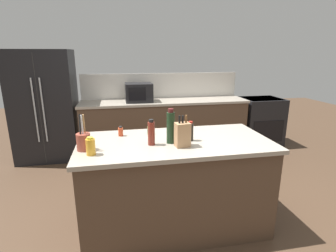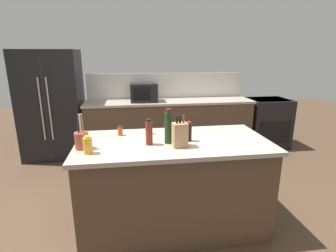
{
  "view_description": "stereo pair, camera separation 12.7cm",
  "coord_description": "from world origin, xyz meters",
  "px_view_note": "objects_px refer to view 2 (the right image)",
  "views": [
    {
      "loc": [
        -0.53,
        -2.36,
        1.76
      ],
      "look_at": [
        0.0,
        0.35,
        0.99
      ],
      "focal_mm": 28.0,
      "sensor_mm": 36.0,
      "label": 1
    },
    {
      "loc": [
        -0.4,
        -2.38,
        1.76
      ],
      "look_at": [
        0.0,
        0.35,
        0.99
      ],
      "focal_mm": 28.0,
      "sensor_mm": 36.0,
      "label": 2
    }
  ],
  "objects_px": {
    "microwave": "(144,92)",
    "honey_jar": "(88,145)",
    "wine_bottle": "(169,127)",
    "spice_jar_paprika": "(120,131)",
    "utensil_crock": "(82,140)",
    "spice_jar_oregano": "(149,130)",
    "knife_block": "(180,135)",
    "range_oven": "(267,122)",
    "vinegar_bottle": "(149,133)",
    "refrigerator": "(52,105)",
    "soy_sauce_bottle": "(189,132)"
  },
  "relations": [
    {
      "from": "refrigerator",
      "to": "spice_jar_paprika",
      "type": "relative_size",
      "value": 17.82
    },
    {
      "from": "spice_jar_paprika",
      "to": "utensil_crock",
      "type": "bearing_deg",
      "value": -132.68
    },
    {
      "from": "vinegar_bottle",
      "to": "soy_sauce_bottle",
      "type": "relative_size",
      "value": 1.26
    },
    {
      "from": "spice_jar_oregano",
      "to": "soy_sauce_bottle",
      "type": "height_order",
      "value": "soy_sauce_bottle"
    },
    {
      "from": "microwave",
      "to": "utensil_crock",
      "type": "xyz_separation_m",
      "value": [
        -0.68,
        -2.3,
        -0.08
      ]
    },
    {
      "from": "range_oven",
      "to": "honey_jar",
      "type": "height_order",
      "value": "honey_jar"
    },
    {
      "from": "utensil_crock",
      "to": "vinegar_bottle",
      "type": "xyz_separation_m",
      "value": [
        0.6,
        0.02,
        0.03
      ]
    },
    {
      "from": "soy_sauce_bottle",
      "to": "spice_jar_paprika",
      "type": "height_order",
      "value": "soy_sauce_bottle"
    },
    {
      "from": "refrigerator",
      "to": "honey_jar",
      "type": "distance_m",
      "value": 2.66
    },
    {
      "from": "wine_bottle",
      "to": "vinegar_bottle",
      "type": "bearing_deg",
      "value": -174.07
    },
    {
      "from": "knife_block",
      "to": "vinegar_bottle",
      "type": "bearing_deg",
      "value": 153.94
    },
    {
      "from": "microwave",
      "to": "wine_bottle",
      "type": "xyz_separation_m",
      "value": [
        0.1,
        -2.26,
        -0.0
      ]
    },
    {
      "from": "refrigerator",
      "to": "wine_bottle",
      "type": "bearing_deg",
      "value": -54.27
    },
    {
      "from": "spice_jar_oregano",
      "to": "honey_jar",
      "type": "xyz_separation_m",
      "value": [
        -0.55,
        -0.48,
        0.03
      ]
    },
    {
      "from": "soy_sauce_bottle",
      "to": "knife_block",
      "type": "bearing_deg",
      "value": -128.49
    },
    {
      "from": "vinegar_bottle",
      "to": "utensil_crock",
      "type": "bearing_deg",
      "value": -177.83
    },
    {
      "from": "honey_jar",
      "to": "spice_jar_paprika",
      "type": "xyz_separation_m",
      "value": [
        0.25,
        0.48,
        -0.03
      ]
    },
    {
      "from": "spice_jar_paprika",
      "to": "wine_bottle",
      "type": "bearing_deg",
      "value": -33.94
    },
    {
      "from": "microwave",
      "to": "soy_sauce_bottle",
      "type": "xyz_separation_m",
      "value": [
        0.3,
        -2.23,
        -0.07
      ]
    },
    {
      "from": "range_oven",
      "to": "wine_bottle",
      "type": "relative_size",
      "value": 2.79
    },
    {
      "from": "microwave",
      "to": "honey_jar",
      "type": "xyz_separation_m",
      "value": [
        -0.61,
        -2.43,
        -0.09
      ]
    },
    {
      "from": "microwave",
      "to": "honey_jar",
      "type": "bearing_deg",
      "value": -104.08
    },
    {
      "from": "refrigerator",
      "to": "spice_jar_paprika",
      "type": "xyz_separation_m",
      "value": [
        1.2,
        -2.0,
        0.08
      ]
    },
    {
      "from": "range_oven",
      "to": "knife_block",
      "type": "distance_m",
      "value": 3.27
    },
    {
      "from": "utensil_crock",
      "to": "spice_jar_oregano",
      "type": "height_order",
      "value": "utensil_crock"
    },
    {
      "from": "range_oven",
      "to": "soy_sauce_bottle",
      "type": "relative_size",
      "value": 4.79
    },
    {
      "from": "range_oven",
      "to": "spice_jar_oregano",
      "type": "relative_size",
      "value": 9.68
    },
    {
      "from": "knife_block",
      "to": "utensil_crock",
      "type": "distance_m",
      "value": 0.87
    },
    {
      "from": "wine_bottle",
      "to": "spice_jar_paprika",
      "type": "relative_size",
      "value": 3.23
    },
    {
      "from": "refrigerator",
      "to": "spice_jar_oregano",
      "type": "xyz_separation_m",
      "value": [
        1.5,
        -2.0,
        0.07
      ]
    },
    {
      "from": "spice_jar_paprika",
      "to": "refrigerator",
      "type": "bearing_deg",
      "value": 121.0
    },
    {
      "from": "range_oven",
      "to": "utensil_crock",
      "type": "distance_m",
      "value": 3.86
    },
    {
      "from": "refrigerator",
      "to": "microwave",
      "type": "relative_size",
      "value": 3.92
    },
    {
      "from": "refrigerator",
      "to": "microwave",
      "type": "distance_m",
      "value": 1.57
    },
    {
      "from": "range_oven",
      "to": "wine_bottle",
      "type": "height_order",
      "value": "wine_bottle"
    },
    {
      "from": "soy_sauce_bottle",
      "to": "wine_bottle",
      "type": "bearing_deg",
      "value": -171.77
    },
    {
      "from": "utensil_crock",
      "to": "spice_jar_paprika",
      "type": "relative_size",
      "value": 3.14
    },
    {
      "from": "spice_jar_oregano",
      "to": "spice_jar_paprika",
      "type": "bearing_deg",
      "value": -179.2
    },
    {
      "from": "refrigerator",
      "to": "knife_block",
      "type": "bearing_deg",
      "value": -54.26
    },
    {
      "from": "soy_sauce_bottle",
      "to": "spice_jar_paprika",
      "type": "xyz_separation_m",
      "value": [
        -0.66,
        0.28,
        -0.04
      ]
    },
    {
      "from": "soy_sauce_bottle",
      "to": "honey_jar",
      "type": "bearing_deg",
      "value": -167.74
    },
    {
      "from": "spice_jar_oregano",
      "to": "soy_sauce_bottle",
      "type": "distance_m",
      "value": 0.46
    },
    {
      "from": "spice_jar_oregano",
      "to": "vinegar_bottle",
      "type": "bearing_deg",
      "value": -94.56
    },
    {
      "from": "knife_block",
      "to": "soy_sauce_bottle",
      "type": "distance_m",
      "value": 0.19
    },
    {
      "from": "refrigerator",
      "to": "vinegar_bottle",
      "type": "xyz_separation_m",
      "value": [
        1.48,
        -2.33,
        0.14
      ]
    },
    {
      "from": "wine_bottle",
      "to": "honey_jar",
      "type": "bearing_deg",
      "value": -166.63
    },
    {
      "from": "range_oven",
      "to": "spice_jar_oregano",
      "type": "distance_m",
      "value": 3.15
    },
    {
      "from": "vinegar_bottle",
      "to": "wine_bottle",
      "type": "distance_m",
      "value": 0.19
    },
    {
      "from": "spice_jar_oregano",
      "to": "vinegar_bottle",
      "type": "relative_size",
      "value": 0.39
    },
    {
      "from": "refrigerator",
      "to": "honey_jar",
      "type": "height_order",
      "value": "refrigerator"
    }
  ]
}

